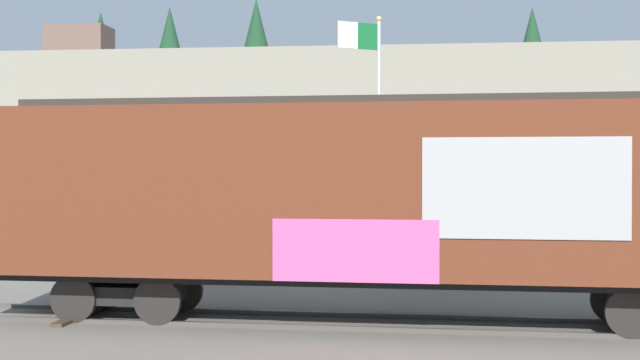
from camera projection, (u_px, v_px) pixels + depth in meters
The scene contains 7 objects.
ground_plane at pixel (427, 325), 15.72m from camera, with size 260.00×260.00×0.00m, color slate.
track at pixel (461, 324), 15.60m from camera, with size 60.02×4.11×0.08m.
freight_car at pixel (387, 194), 15.77m from camera, with size 15.78×3.65×4.39m.
flagpole at pixel (370, 101), 27.04m from camera, with size 1.41×0.88×8.04m.
hillside at pixel (414, 137), 75.49m from camera, with size 122.47×34.95×16.59m.
parked_car_red at pixel (185, 244), 23.23m from camera, with size 4.19×2.10×1.79m.
parked_car_black at pixel (433, 247), 22.49m from camera, with size 4.18×2.04×1.69m.
Camera 1 is at (-0.33, -15.82, 2.97)m, focal length 46.27 mm.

